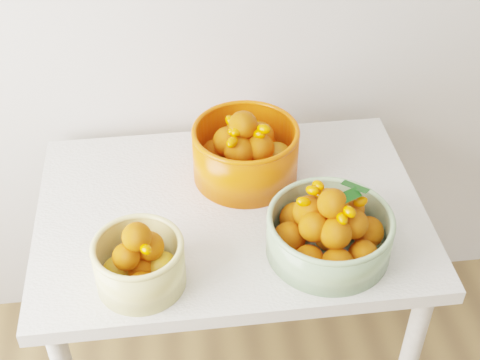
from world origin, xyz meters
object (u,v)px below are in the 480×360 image
Objects in this scene: table at (231,234)px; bowl_orange at (246,152)px; bowl_cream at (140,262)px; bowl_green at (329,230)px.

table is 2.90× the size of bowl_orange.
bowl_orange is (0.06, 0.13, 0.18)m from table.
bowl_cream is 0.46m from bowl_orange.
bowl_green is 0.35m from bowl_orange.
bowl_green is at bearing -62.81° from bowl_orange.
bowl_orange is (0.29, 0.35, 0.01)m from bowl_cream.
table is 4.33× the size of bowl_cream.
table is at bearing -113.78° from bowl_orange.
table is 0.36m from bowl_cream.
bowl_orange is at bearing 51.00° from bowl_cream.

